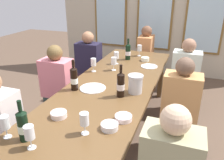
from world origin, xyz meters
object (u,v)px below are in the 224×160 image
Objects in this scene: wine_glass_4 at (116,55)px; seated_person_4 at (89,67)px; wine_bottle_0 at (121,84)px; wine_glass_3 at (5,123)px; seated_person_0 at (1,132)px; seated_person_5 at (184,79)px; white_plate_0 at (149,66)px; wine_bottle_2 at (23,125)px; wine_glass_5 at (84,120)px; tasting_bowl_1 at (145,59)px; metal_pitcher at (135,84)px; seated_person_3 at (179,110)px; wine_bottle_3 at (74,78)px; tasting_bowl_2 at (123,118)px; wine_bottle_1 at (128,52)px; wine_glass_0 at (29,134)px; seated_person_2 at (58,90)px; tasting_bowl_3 at (110,126)px; wine_glass_2 at (93,62)px; tasting_bowl_0 at (59,114)px; seated_person_6 at (145,58)px; white_plate_1 at (93,88)px; dining_table at (113,88)px; wine_glass_6 at (139,49)px.

wine_glass_4 is 0.71m from seated_person_4.
wine_glass_3 is (-0.57, -0.90, -0.01)m from wine_bottle_0.
seated_person_5 is (1.50, 1.88, 0.00)m from seated_person_0.
wine_glass_3 is at bearing -109.45° from white_plate_0.
wine_glass_5 is at bearing 29.45° from wine_bottle_2.
seated_person_5 is at bearing 1.40° from tasting_bowl_1.
metal_pitcher is 0.58m from seated_person_3.
tasting_bowl_2 is (0.66, -0.38, -0.11)m from wine_bottle_3.
wine_bottle_1 is 2.14m from wine_glass_0.
wine_glass_5 is 2.11m from seated_person_4.
seated_person_5 is (1.50, 0.92, 0.00)m from seated_person_2.
tasting_bowl_3 is 1.57m from wine_glass_4.
seated_person_3 is (1.50, 0.01, 0.00)m from seated_person_2.
wine_glass_2 is at bearing 94.45° from wine_bottle_2.
seated_person_3 is 1.00× the size of seated_person_5.
seated_person_0 is 1.00× the size of seated_person_3.
wine_bottle_0 is 2.43× the size of tasting_bowl_0.
metal_pitcher is 1.09× the size of wine_glass_3.
metal_pitcher is 1.09× the size of wine_glass_4.
tasting_bowl_2 is at bearing 13.08° from seated_person_0.
seated_person_6 is at bearing 84.01° from wine_bottle_1.
seated_person_5 reaches higher than wine_glass_3.
metal_pitcher is 1.34× the size of tasting_bowl_2.
tasting_bowl_3 is (-0.00, -1.53, 0.02)m from white_plate_0.
seated_person_3 reaches higher than wine_glass_3.
wine_bottle_1 is at bearing 86.85° from tasting_bowl_0.
tasting_bowl_1 is 1.89m from wine_glass_5.
wine_bottle_2 is 0.76m from tasting_bowl_2.
seated_person_6 is at bearing 98.72° from metal_pitcher.
wine_bottle_1 is 1.80× the size of wine_glass_4.
seated_person_0 is (-0.36, 0.25, -0.33)m from wine_glass_3.
wine_glass_5 is at bearing -95.05° from wine_bottle_0.
wine_glass_4 is at bearing 65.79° from wine_glass_2.
wine_glass_3 is (-0.68, -1.04, 0.02)m from metal_pitcher.
wine_bottle_2 is (-0.09, -0.95, 0.11)m from white_plate_1.
wine_bottle_2 is at bearing 8.64° from wine_glass_3.
seated_person_6 reaches higher than wine_glass_3.
seated_person_4 reaches higher than wine_glass_4.
tasting_bowl_3 is 2.06m from seated_person_4.
wine_bottle_0 is 0.30× the size of seated_person_6.
dining_table is 0.76m from tasting_bowl_2.
tasting_bowl_3 is 1.02m from seated_person_3.
wine_bottle_1 reaches higher than wine_glass_6.
metal_pitcher reaches higher than wine_glass_5.
tasting_bowl_1 is at bearing 93.36° from tasting_bowl_3.
tasting_bowl_1 is 1.31m from seated_person_2.
wine_glass_6 is at bearing 101.71° from metal_pitcher.
wine_glass_4 is 0.16× the size of seated_person_0.
seated_person_6 reaches higher than wine_glass_0.
metal_pitcher is (0.29, -0.14, 0.16)m from dining_table.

